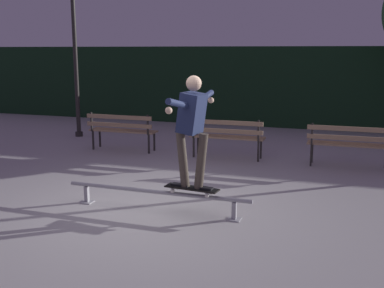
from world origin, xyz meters
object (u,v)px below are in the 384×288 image
object	(u,v)px
lamp_post_left	(75,42)
grind_rail	(156,194)
skateboarder	(192,122)
park_bench_leftmost	(122,128)
skateboard	(192,188)
park_bench_left_center	(226,134)
park_bench_right_center	(349,141)

from	to	relation	value
lamp_post_left	grind_rail	bearing A→B (deg)	-48.08
skateboarder	park_bench_leftmost	world-z (taller)	skateboarder
skateboarder	lamp_post_left	xyz separation A→B (m)	(-4.87, 4.81, 1.16)
skateboard	park_bench_left_center	world-z (taller)	park_bench_left_center
park_bench_left_center	skateboarder	bearing A→B (deg)	-82.98
grind_rail	skateboard	distance (m)	0.56
skateboard	skateboarder	world-z (taller)	skateboarder
park_bench_left_center	park_bench_right_center	distance (m)	2.48
park_bench_right_center	skateboarder	bearing A→B (deg)	-120.09
grind_rail	skateboarder	bearing A→B (deg)	-0.03
grind_rail	park_bench_right_center	xyz separation A→B (m)	(2.59, 3.52, 0.29)
park_bench_right_center	lamp_post_left	xyz separation A→B (m)	(-6.91, 1.29, 1.94)
grind_rail	park_bench_left_center	world-z (taller)	park_bench_left_center
skateboard	park_bench_left_center	xyz separation A→B (m)	(-0.43, 3.52, 0.15)
grind_rail	park_bench_leftmost	size ratio (longest dim) A/B	1.75
park_bench_left_center	park_bench_right_center	size ratio (longest dim) A/B	1.00
skateboarder	park_bench_right_center	xyz separation A→B (m)	(2.04, 3.52, -0.78)
park_bench_leftmost	lamp_post_left	xyz separation A→B (m)	(-1.96, 1.29, 1.94)
skateboarder	lamp_post_left	size ratio (longest dim) A/B	0.40
skateboarder	park_bench_leftmost	size ratio (longest dim) A/B	0.97
park_bench_leftmost	lamp_post_left	size ratio (longest dim) A/B	0.41
skateboarder	park_bench_right_center	bearing A→B (deg)	59.91
park_bench_leftmost	skateboarder	bearing A→B (deg)	-50.44
park_bench_leftmost	park_bench_left_center	distance (m)	2.48
park_bench_left_center	lamp_post_left	bearing A→B (deg)	163.78
park_bench_leftmost	park_bench_left_center	world-z (taller)	same
lamp_post_left	skateboard	bearing A→B (deg)	-44.70
park_bench_leftmost	park_bench_right_center	xyz separation A→B (m)	(4.95, 0.00, 0.00)
park_bench_leftmost	park_bench_left_center	size ratio (longest dim) A/B	1.00
park_bench_leftmost	skateboard	bearing A→B (deg)	-50.47
skateboarder	park_bench_left_center	bearing A→B (deg)	97.02
grind_rail	skateboarder	size ratio (longest dim) A/B	1.81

